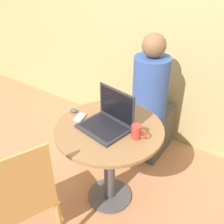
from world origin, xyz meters
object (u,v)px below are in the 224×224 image
Objects in this scene: chair_empty at (22,199)px; person_seated at (151,108)px; laptop at (108,120)px; cell_phone at (80,117)px.

person_seated is (0.20, 1.35, 0.05)m from chair_empty.
laptop is 0.30× the size of person_seated.
chair_empty reaches higher than cell_phone.
person_seated is (0.24, 0.72, -0.20)m from cell_phone.
person_seated is at bearing 81.72° from chair_empty.
laptop is 0.73m from person_seated.
cell_phone is (-0.23, -0.03, -0.05)m from laptop.
chair_empty is (-0.19, -0.66, -0.30)m from laptop.
laptop is 0.40× the size of chair_empty.
laptop is 0.24m from cell_phone.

